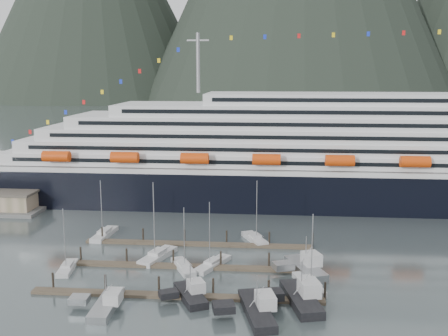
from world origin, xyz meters
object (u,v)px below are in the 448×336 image
Objects in this scene: sailboat_f at (255,239)px; trawler_e at (305,267)px; sailboat_c at (158,256)px; sailboat_e at (104,235)px; trawler_a at (106,304)px; sailboat_d at (213,264)px; trawler_b at (190,294)px; sailboat_b at (183,267)px; sailboat_h at (309,285)px; sailboat_a at (67,268)px; cruise_ship at (344,160)px; trawler_d at (300,297)px; trawler_c at (256,309)px.

sailboat_f reaches higher than trawler_e.
sailboat_e is (-14.78, 12.73, -0.03)m from sailboat_c.
sailboat_f is 41.12m from trawler_a.
sailboat_d is 14.57m from trawler_b.
sailboat_c reaches higher than sailboat_b.
sailboat_b is 19.58m from trawler_a.
sailboat_h is at bearing -92.95° from sailboat_c.
trawler_e is at bearing -80.29° from sailboat_c.
sailboat_c is at bearing 23.49° from sailboat_b.
trawler_e is (43.53, 3.03, 0.53)m from sailboat_a.
sailboat_c reaches higher than trawler_e.
sailboat_b is at bearing -126.45° from sailboat_e.
sailboat_e is at bearing 67.99° from sailboat_c.
sailboat_b is at bearing 133.97° from sailboat_d.
trawler_a is (11.94, -14.74, 0.41)m from sailboat_a.
sailboat_c is at bearing 1.45° from trawler_b.
sailboat_h is at bearing -102.64° from cruise_ship.
sailboat_d is (-30.57, -50.93, -11.64)m from cruise_ship.
sailboat_f reaches higher than trawler_a.
sailboat_d is (11.17, -3.25, -0.05)m from sailboat_c.
sailboat_h is at bearing -89.48° from sailboat_d.
sailboat_c is 22.40m from sailboat_f.
sailboat_h is (28.50, -11.34, -0.02)m from sailboat_c.
sailboat_b is 27.24m from sailboat_e.
sailboat_e is 0.98× the size of sailboat_h.
trawler_d is at bearing -82.82° from trawler_a.
trawler_c is at bearing -129.96° from sailboat_d.
sailboat_b is (-35.84, -52.69, -11.64)m from cruise_ship.
sailboat_h is 1.00× the size of trawler_c.
sailboat_c reaches higher than trawler_a.
sailboat_a is 0.99× the size of sailboat_b.
sailboat_b is (21.18, 2.52, -0.00)m from sailboat_a.
sailboat_a is 0.90× the size of sailboat_h.
sailboat_f reaches higher than sailboat_a.
sailboat_d is 30.47m from sailboat_e.
trawler_c reaches higher than trawler_a.
cruise_ship is 83.97m from trawler_a.
trawler_a is 0.93× the size of trawler_e.
cruise_ship reaches higher than sailboat_a.
trawler_a is (11.42, -35.00, 0.39)m from sailboat_e.
sailboat_e is at bearing 31.08° from trawler_c.
sailboat_e is 33.35m from sailboat_f.
sailboat_f is 31.65m from trawler_b.
trawler_e is at bearing -175.47° from sailboat_f.
sailboat_a is at bearing 124.72° from sailboat_d.
sailboat_b is at bearing 25.35° from trawler_c.
sailboat_d is 17.42m from sailboat_f.
sailboat_e is (0.51, 20.25, 0.02)m from sailboat_a.
sailboat_h is (-13.23, -59.02, -11.61)m from cruise_ship.
sailboat_c reaches higher than sailboat_a.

